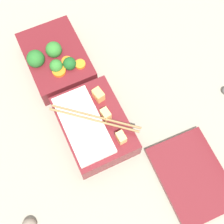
% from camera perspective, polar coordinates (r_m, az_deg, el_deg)
% --- Properties ---
extents(ground_plane, '(3.00, 3.00, 0.00)m').
position_cam_1_polar(ground_plane, '(0.75, -6.11, 2.91)').
color(ground_plane, gray).
extents(bento_tray_vegetable, '(0.19, 0.14, 0.08)m').
position_cam_1_polar(bento_tray_vegetable, '(0.77, -10.27, 9.48)').
color(bento_tray_vegetable, maroon).
rests_on(bento_tray_vegetable, ground_plane).
extents(bento_tray_rice, '(0.19, 0.16, 0.08)m').
position_cam_1_polar(bento_tray_rice, '(0.68, -3.08, -2.34)').
color(bento_tray_rice, maroon).
rests_on(bento_tray_rice, ground_plane).
extents(bento_lid, '(0.19, 0.14, 0.01)m').
position_cam_1_polar(bento_lid, '(0.69, 14.41, -11.37)').
color(bento_lid, maroon).
rests_on(bento_lid, ground_plane).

